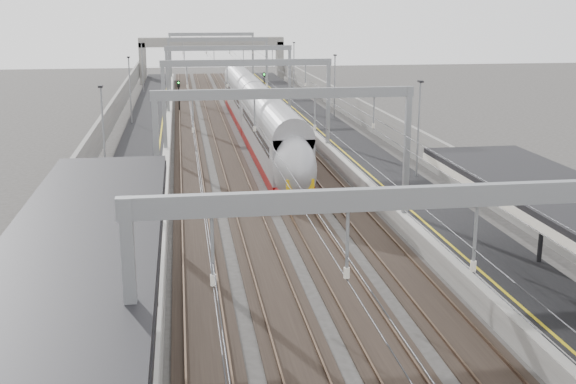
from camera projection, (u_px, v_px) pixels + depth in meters
name	position (u px, v px, depth m)	size (l,w,h in m)	color
platform_left	(145.00, 148.00, 57.80)	(4.00, 120.00, 1.00)	black
platform_right	(340.00, 142.00, 60.09)	(4.00, 120.00, 1.00)	black
tracks	(245.00, 150.00, 59.05)	(11.40, 140.00, 0.20)	black
overhead_line	(237.00, 68.00, 63.87)	(13.00, 140.00, 6.60)	gray
canopy_left	(57.00, 296.00, 16.42)	(4.40, 30.00, 4.24)	black
overbridge	(212.00, 48.00, 110.41)	(22.00, 2.20, 6.90)	slate
wall_left	(103.00, 135.00, 57.06)	(0.30, 120.00, 3.20)	slate
wall_right	(378.00, 128.00, 60.27)	(0.30, 120.00, 3.20)	slate
train	(259.00, 120.00, 61.75)	(2.57, 46.85, 4.07)	maroon
signal_green	(179.00, 90.00, 80.49)	(0.32, 0.32, 3.48)	black
signal_red_near	(251.00, 86.00, 84.99)	(0.32, 0.32, 3.48)	black
signal_red_far	(264.00, 81.00, 90.17)	(0.32, 0.32, 3.48)	black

